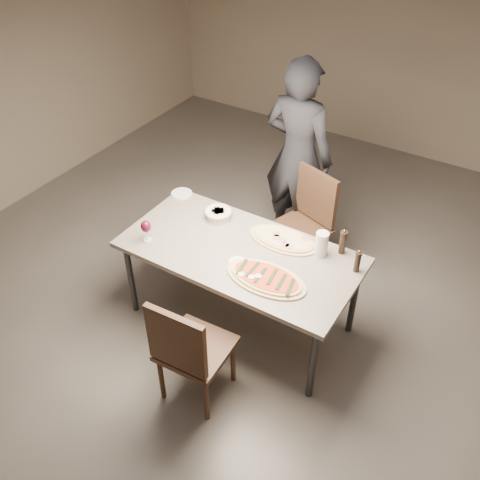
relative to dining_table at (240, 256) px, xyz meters
The scene contains 14 objects.
room 0.71m from the dining_table, ahead, with size 7.00×7.00×7.00m.
dining_table is the anchor object (origin of this frame).
zucchini_pizza 0.38m from the dining_table, 28.85° to the right, with size 0.61×0.34×0.05m.
ham_pizza 0.36m from the dining_table, 51.01° to the left, with size 0.55×0.31×0.04m.
bread_basket 0.46m from the dining_table, 144.83° to the left, with size 0.22×0.22×0.08m.
oil_dish 0.16m from the dining_table, 66.89° to the right, with size 0.12×0.12×0.01m.
pepper_mill_left 0.88m from the dining_table, 16.36° to the left, with size 0.05×0.05×0.19m.
pepper_mill_right 0.78m from the dining_table, 30.00° to the left, with size 0.06×0.06×0.22m.
carafe 0.62m from the dining_table, 27.28° to the left, with size 0.10×0.10×0.20m.
wine_glass 0.75m from the dining_table, 158.09° to the right, with size 0.08×0.08×0.18m.
side_plate 0.92m from the dining_table, 155.40° to the left, with size 0.18×0.18×0.01m.
chair_near 0.86m from the dining_table, 82.44° to the right, with size 0.48×0.48×0.96m.
chair_far 0.91m from the dining_table, 81.82° to the left, with size 0.58×0.58×0.97m.
diner 1.27m from the dining_table, 97.08° to the left, with size 0.67×0.44×1.83m, color black.
Camera 1 is at (1.63, -2.63, 3.32)m, focal length 40.00 mm.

